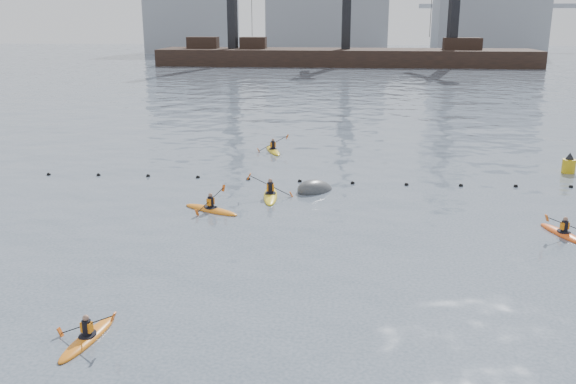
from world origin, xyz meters
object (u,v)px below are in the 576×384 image
kayaker_5 (273,150)px  nav_buoy (569,166)px  kayaker_0 (88,337)px  kayaker_2 (211,209)px  kayaker_4 (564,233)px  kayaker_3 (270,195)px  mooring_buoy (315,191)px

kayaker_5 → nav_buoy: bearing=-32.9°
kayaker_5 → nav_buoy: nav_buoy is taller
kayaker_0 → kayaker_2: (0.90, 12.44, 0.01)m
kayaker_5 → kayaker_4: bearing=-67.0°
nav_buoy → kayaker_3: bearing=-158.5°
nav_buoy → kayaker_5: bearing=166.8°
kayaker_4 → mooring_buoy: size_ratio=1.25×
mooring_buoy → nav_buoy: bearing=19.8°
kayaker_4 → kayaker_5: kayaker_5 is taller
kayaker_3 → kayaker_5: bearing=90.0°
kayaker_4 → mooring_buoy: (-11.03, 6.00, -0.09)m
kayaker_2 → nav_buoy: nav_buoy is taller
kayaker_5 → mooring_buoy: bearing=-90.0°
kayaker_2 → nav_buoy: 21.99m
kayaker_5 → mooring_buoy: size_ratio=1.36×
kayaker_3 → mooring_buoy: kayaker_3 is taller
kayaker_3 → nav_buoy: 18.55m
kayaker_4 → kayaker_5: (-14.52, 15.74, 0.01)m
kayaker_2 → kayaker_3: bearing=-16.5°
kayaker_2 → kayaker_4: 16.01m
kayaker_0 → kayaker_4: (16.78, 10.50, 0.00)m
kayaker_5 → kayaker_0: bearing=-114.6°
kayaker_0 → kayaker_2: 12.47m
kayaker_0 → kayaker_4: bearing=40.9°
mooring_buoy → kayaker_4: bearing=-28.5°
kayaker_2 → nav_buoy: bearing=-37.1°
kayaker_0 → kayaker_5: (2.27, 26.23, 0.01)m
kayaker_3 → mooring_buoy: (2.28, 1.38, -0.11)m
kayaker_4 → mooring_buoy: bearing=-48.9°
kayaker_2 → kayaker_5: 13.87m
kayaker_5 → mooring_buoy: kayaker_5 is taller
kayaker_4 → mooring_buoy: kayaker_4 is taller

